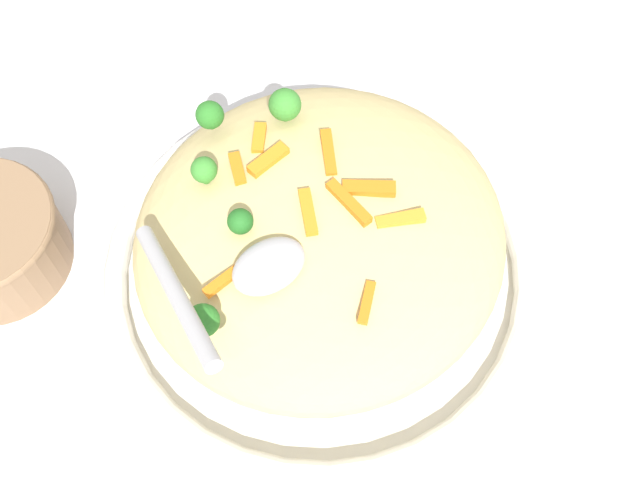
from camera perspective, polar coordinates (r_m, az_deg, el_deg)
ground_plane at (r=0.69m, az=-0.00°, el=-3.11°), size 2.40×2.40×0.00m
serving_bowl at (r=0.67m, az=-0.00°, el=-2.25°), size 0.37×0.37×0.04m
pasta_mound at (r=0.62m, az=-0.00°, el=0.27°), size 0.30×0.29×0.09m
carrot_piece_0 at (r=0.60m, az=-6.06°, el=5.17°), size 0.02×0.03×0.01m
carrot_piece_1 at (r=0.56m, az=-6.94°, el=-2.84°), size 0.04×0.01×0.01m
carrot_piece_2 at (r=0.60m, az=-3.80°, el=5.83°), size 0.04×0.02×0.01m
carrot_piece_3 at (r=0.55m, az=3.44°, el=-4.60°), size 0.03×0.03×0.01m
carrot_piece_4 at (r=0.58m, az=5.89°, el=1.49°), size 0.04×0.02×0.01m
carrot_piece_5 at (r=0.58m, az=2.12°, el=2.74°), size 0.01×0.04×0.01m
carrot_piece_6 at (r=0.60m, az=0.63°, el=6.36°), size 0.03×0.04×0.01m
carrot_piece_7 at (r=0.58m, az=3.60°, el=3.78°), size 0.04×0.03×0.01m
carrot_piece_8 at (r=0.62m, az=-4.57°, el=7.37°), size 0.02×0.03×0.01m
carrot_piece_9 at (r=0.57m, az=-1.10°, el=2.33°), size 0.02×0.04×0.01m
broccoli_floret_0 at (r=0.53m, az=-8.54°, el=-5.86°), size 0.02×0.02×0.03m
broccoli_floret_1 at (r=0.59m, az=-8.47°, el=5.08°), size 0.02×0.02×0.02m
broccoli_floret_2 at (r=0.62m, az=-2.58°, el=9.83°), size 0.03×0.03×0.03m
broccoli_floret_3 at (r=0.56m, az=-5.85°, el=1.34°), size 0.02×0.02×0.02m
broccoli_floret_4 at (r=0.62m, az=-8.06°, el=9.02°), size 0.02×0.02×0.02m
serving_spoon at (r=0.54m, az=-5.94°, el=-2.55°), size 0.11×0.14×0.06m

